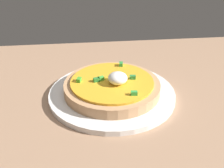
% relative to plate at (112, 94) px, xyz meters
% --- Properties ---
extents(dining_table, '(1.22, 0.88, 0.02)m').
position_rel_plate_xyz_m(dining_table, '(-0.04, 0.13, -0.02)').
color(dining_table, '#9F795D').
rests_on(dining_table, ground).
extents(plate, '(0.27, 0.27, 0.01)m').
position_rel_plate_xyz_m(plate, '(0.00, 0.00, 0.00)').
color(plate, white).
rests_on(plate, dining_table).
extents(pizza, '(0.20, 0.20, 0.05)m').
position_rel_plate_xyz_m(pizza, '(-0.00, 0.00, 0.02)').
color(pizza, tan).
rests_on(pizza, plate).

